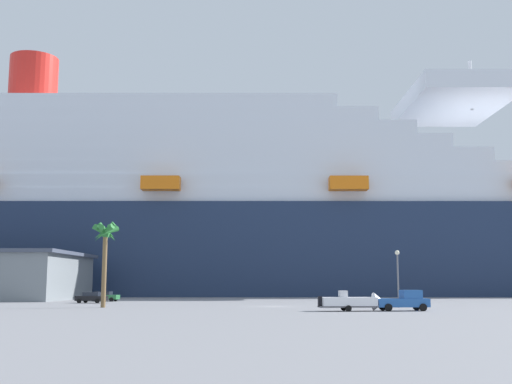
% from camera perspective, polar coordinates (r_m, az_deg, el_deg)
% --- Properties ---
extents(ground_plane, '(600.00, 600.00, 0.00)m').
position_cam_1_polar(ground_plane, '(110.94, 1.97, -9.72)').
color(ground_plane, gray).
extents(cruise_ship, '(265.09, 45.38, 59.69)m').
position_cam_1_polar(cruise_ship, '(148.40, -8.45, -2.16)').
color(cruise_ship, '#1E2D4C').
rests_on(cruise_ship, ground_plane).
extents(pickup_truck, '(5.84, 2.96, 2.20)m').
position_cam_1_polar(pickup_truck, '(70.08, 13.23, -9.56)').
color(pickup_truck, '#2659A5').
rests_on(pickup_truck, ground_plane).
extents(small_boat_on_trailer, '(8.04, 3.03, 2.15)m').
position_cam_1_polar(small_boat_on_trailer, '(68.57, 8.97, -9.78)').
color(small_boat_on_trailer, '#595960').
rests_on(small_boat_on_trailer, ground_plane).
extents(palm_tree, '(3.37, 3.44, 10.38)m').
position_cam_1_polar(palm_tree, '(79.63, -13.46, -4.11)').
color(palm_tree, brown).
rests_on(palm_tree, ground_plane).
extents(street_lamp, '(0.56, 0.56, 6.89)m').
position_cam_1_polar(street_lamp, '(78.97, 12.68, -6.83)').
color(street_lamp, slate).
rests_on(street_lamp, ground_plane).
extents(parked_car_green_wagon, '(4.59, 2.38, 1.58)m').
position_cam_1_polar(parked_car_green_wagon, '(105.28, -13.54, -9.13)').
color(parked_car_green_wagon, '#2D723F').
rests_on(parked_car_green_wagon, ground_plane).
extents(parked_car_black_coupe, '(4.73, 2.79, 1.58)m').
position_cam_1_polar(parked_car_black_coupe, '(97.11, -14.60, -9.19)').
color(parked_car_black_coupe, black).
rests_on(parked_car_black_coupe, ground_plane).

